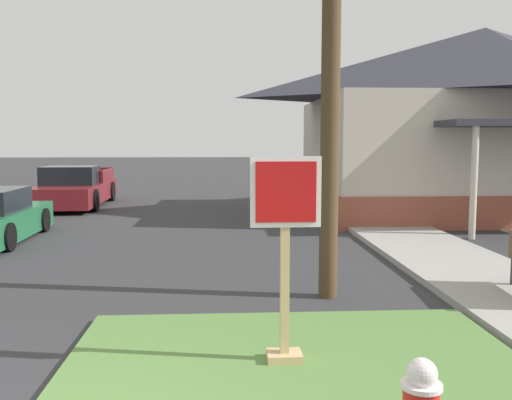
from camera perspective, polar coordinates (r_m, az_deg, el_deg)
The scene contains 6 objects.
grass_corner_patch at distance 5.33m, azimuth 5.15°, elevation -19.38°, with size 4.78×4.51×0.08m, color #567F3D.
sidewalk_strip at distance 10.48m, azimuth 21.24°, elevation -6.83°, with size 2.20×18.10×0.12m, color #9E9B93.
stop_sign at distance 5.59m, azimuth 3.04°, elevation -6.67°, with size 0.71×0.28×2.11m.
manhole_cover at distance 7.03m, azimuth -14.11°, elevation -13.40°, with size 0.70×0.70×0.02m, color black.
pickup_truck_maroon at distance 20.80m, azimuth -18.32°, elevation 1.06°, with size 2.31×5.65×1.48m.
corner_house at distance 19.40m, azimuth 22.48°, elevation 7.80°, with size 11.40×8.78×5.96m.
Camera 1 is at (1.44, -3.52, 2.33)m, focal length 38.38 mm.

